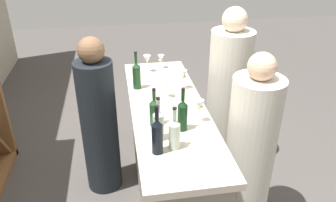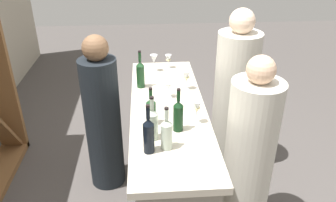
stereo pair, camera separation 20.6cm
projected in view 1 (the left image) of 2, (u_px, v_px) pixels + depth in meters
name	position (u px, v px, depth m)	size (l,w,h in m)	color
ground_plane	(168.00, 201.00, 3.09)	(12.00, 12.00, 0.00)	#4C4744
bar_counter	(168.00, 157.00, 2.85)	(1.86, 0.57, 0.98)	gray
wine_bottle_leftmost_near_black	(157.00, 135.00, 2.05)	(0.07, 0.07, 0.33)	black
wine_bottle_second_left_clear_pale	(174.00, 133.00, 2.10)	(0.07, 0.07, 0.29)	#B7C6B2
wine_bottle_center_clear_pale	(158.00, 124.00, 2.18)	(0.07, 0.07, 0.31)	#B7C6B2
wine_bottle_second_right_dark_green	(183.00, 114.00, 2.28)	(0.07, 0.07, 0.32)	black
wine_bottle_rightmost_olive_green	(154.00, 111.00, 2.35)	(0.07, 0.07, 0.28)	#193D1E
wine_bottle_far_right_olive_green	(137.00, 75.00, 2.86)	(0.07, 0.07, 0.33)	#193D1E
wine_glass_near_left	(199.00, 107.00, 2.38)	(0.06, 0.06, 0.17)	white
wine_glass_near_center	(183.00, 76.00, 2.86)	(0.07, 0.07, 0.17)	white
wine_glass_near_right	(161.00, 59.00, 3.27)	(0.06, 0.06, 0.13)	white
wine_glass_far_left	(166.00, 87.00, 2.72)	(0.07, 0.07, 0.13)	white
wine_glass_far_center	(147.00, 60.00, 3.18)	(0.07, 0.07, 0.16)	white
person_left_guest	(228.00, 97.00, 3.29)	(0.48, 0.48, 1.61)	beige
person_center_guest	(250.00, 153.00, 2.59)	(0.41, 0.41, 1.50)	beige
person_right_guest	(99.00, 123.00, 2.98)	(0.41, 0.41, 1.47)	black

